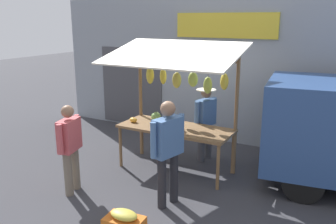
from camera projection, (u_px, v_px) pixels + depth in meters
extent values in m
plane|color=#38383D|center=(175.00, 169.00, 7.07)|extent=(40.00, 40.00, 0.00)
cube|color=#8C939E|center=(219.00, 70.00, 8.49)|extent=(9.00, 0.25, 3.40)
cube|color=yellow|center=(225.00, 25.00, 8.02)|extent=(2.40, 0.06, 0.56)
cube|color=#47474C|center=(131.00, 87.00, 9.69)|extent=(1.90, 0.04, 2.10)
cube|color=brown|center=(176.00, 128.00, 6.85)|extent=(2.20, 0.90, 0.05)
cylinder|color=brown|center=(121.00, 147.00, 7.12)|extent=(0.06, 0.06, 0.83)
cylinder|color=brown|center=(218.00, 167.00, 6.14)|extent=(0.06, 0.06, 0.83)
cylinder|color=brown|center=(142.00, 136.00, 7.78)|extent=(0.06, 0.06, 0.83)
cylinder|color=brown|center=(233.00, 153.00, 6.80)|extent=(0.06, 0.06, 0.83)
cylinder|color=brown|center=(141.00, 102.00, 7.60)|extent=(0.07, 0.07, 2.35)
cylinder|color=brown|center=(236.00, 115.00, 6.60)|extent=(0.07, 0.07, 2.35)
cylinder|color=brown|center=(186.00, 59.00, 6.85)|extent=(2.12, 0.06, 0.06)
cube|color=beige|center=(172.00, 53.00, 6.35)|extent=(2.50, 1.46, 0.39)
cylinder|color=brown|center=(225.00, 67.00, 6.50)|extent=(0.01, 0.01, 0.22)
ellipsoid|color=yellow|center=(224.00, 82.00, 6.57)|extent=(0.22, 0.24, 0.31)
cylinder|color=brown|center=(208.00, 69.00, 6.65)|extent=(0.01, 0.01, 0.31)
ellipsoid|color=#B2CC4C|center=(208.00, 85.00, 6.73)|extent=(0.19, 0.16, 0.33)
cylinder|color=brown|center=(193.00, 66.00, 6.79)|extent=(0.01, 0.01, 0.24)
ellipsoid|color=#B2CC4C|center=(193.00, 79.00, 6.86)|extent=(0.21, 0.18, 0.29)
cylinder|color=brown|center=(177.00, 65.00, 6.94)|extent=(0.01, 0.01, 0.27)
ellipsoid|color=gold|center=(177.00, 80.00, 7.02)|extent=(0.23, 0.22, 0.32)
cylinder|color=brown|center=(163.00, 63.00, 7.12)|extent=(0.01, 0.01, 0.21)
ellipsoid|color=yellow|center=(163.00, 76.00, 7.19)|extent=(0.15, 0.18, 0.33)
cylinder|color=brown|center=(150.00, 62.00, 7.22)|extent=(0.01, 0.01, 0.19)
ellipsoid|color=yellow|center=(150.00, 75.00, 7.29)|extent=(0.25, 0.26, 0.36)
ellipsoid|color=gold|center=(133.00, 120.00, 7.14)|extent=(0.20, 0.15, 0.10)
ellipsoid|color=orange|center=(171.00, 121.00, 6.98)|extent=(0.26, 0.23, 0.14)
sphere|color=#729E4C|center=(156.00, 117.00, 7.17)|extent=(0.20, 0.20, 0.20)
cylinder|color=#4C4C51|center=(208.00, 141.00, 7.55)|extent=(0.14, 0.14, 0.77)
cylinder|color=#4C4C51|center=(201.00, 144.00, 7.37)|extent=(0.14, 0.14, 0.77)
cube|color=#476B9E|center=(206.00, 112.00, 7.29)|extent=(0.32, 0.50, 0.54)
cylinder|color=#476B9E|center=(214.00, 109.00, 7.50)|extent=(0.09, 0.09, 0.50)
cylinder|color=#476B9E|center=(197.00, 114.00, 7.08)|extent=(0.09, 0.09, 0.50)
sphere|color=#8C664C|center=(206.00, 93.00, 7.19)|extent=(0.21, 0.21, 0.21)
cylinder|color=beige|center=(206.00, 90.00, 7.17)|extent=(0.40, 0.40, 0.02)
cylinder|color=#726656|center=(68.00, 174.00, 5.95)|extent=(0.14, 0.14, 0.76)
cylinder|color=#726656|center=(75.00, 168.00, 6.19)|extent=(0.14, 0.14, 0.76)
cube|color=#BF4C51|center=(69.00, 135.00, 5.91)|extent=(0.33, 0.50, 0.54)
cylinder|color=#BF4C51|center=(60.00, 139.00, 5.63)|extent=(0.09, 0.09, 0.50)
cylinder|color=#BF4C51|center=(77.00, 129.00, 6.17)|extent=(0.09, 0.09, 0.50)
sphere|color=#8C664C|center=(67.00, 112.00, 5.80)|extent=(0.21, 0.21, 0.21)
cylinder|color=#232328|center=(162.00, 183.00, 5.54)|extent=(0.14, 0.14, 0.85)
cylinder|color=#232328|center=(174.00, 177.00, 5.74)|extent=(0.14, 0.14, 0.85)
cube|color=#476B9E|center=(168.00, 137.00, 5.45)|extent=(0.33, 0.55, 0.60)
cylinder|color=#476B9E|center=(153.00, 140.00, 5.22)|extent=(0.09, 0.09, 0.55)
cylinder|color=#476B9E|center=(181.00, 131.00, 5.67)|extent=(0.09, 0.09, 0.55)
sphere|color=#8C664C|center=(168.00, 109.00, 5.34)|extent=(0.23, 0.23, 0.23)
cube|color=black|center=(321.00, 109.00, 6.16)|extent=(1.64, 1.99, 0.68)
cylinder|color=black|center=(303.00, 183.00, 5.74)|extent=(0.68, 0.27, 0.66)
cylinder|color=black|center=(305.00, 149.00, 7.24)|extent=(0.68, 0.27, 0.66)
ellipsoid|color=gold|center=(124.00, 215.00, 4.89)|extent=(0.41, 0.26, 0.12)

